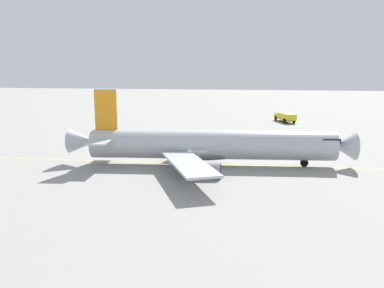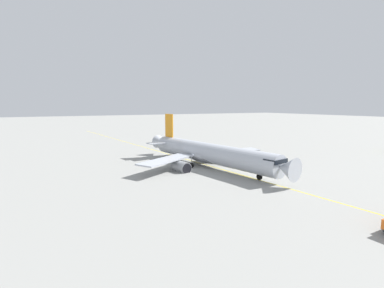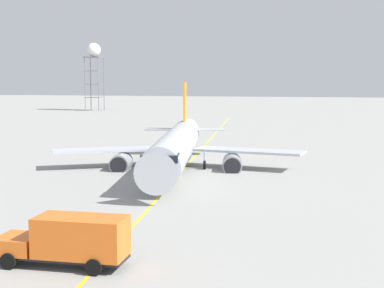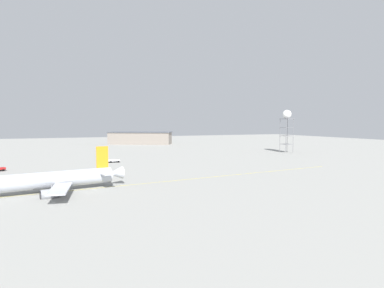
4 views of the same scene
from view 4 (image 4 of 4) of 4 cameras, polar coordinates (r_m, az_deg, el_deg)
The scene contains 6 objects.
ground_plane at distance 90.70m, azimuth -23.54°, elevation -7.48°, with size 600.00×600.00×0.00m, color gray.
airliner_main at distance 88.85m, azimuth -24.32°, elevation -5.91°, with size 40.73×31.95×11.18m.
pushback_tug_truck at distance 145.33m, azimuth -13.40°, elevation -2.80°, with size 4.90×2.91×1.30m.
radar_tower at distance 195.18m, azimuth 16.08°, elevation 4.45°, with size 5.96×5.96×24.15m.
terminal_shed at distance 262.16m, azimuth -8.92°, elevation 1.05°, with size 51.27×38.38×9.76m.
taxiway_centreline at distance 89.24m, azimuth -20.71°, elevation -7.59°, with size 187.35×20.28×0.01m.
Camera 4 is at (0.96, -89.04, 17.24)m, focal length 30.87 mm.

